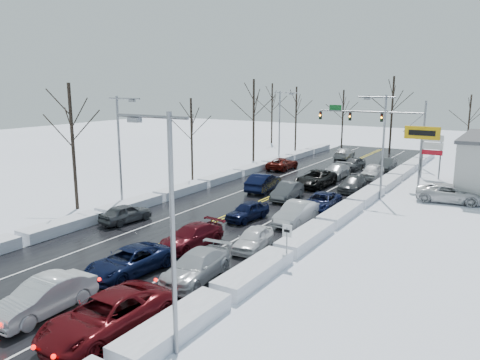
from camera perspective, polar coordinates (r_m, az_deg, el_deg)
The scene contains 42 objects.
ground at distance 37.00m, azimuth -0.34°, elevation -3.88°, with size 160.00×160.00×0.00m, color white.
road_surface at distance 38.65m, azimuth 1.23°, elevation -3.20°, with size 14.00×84.00×0.01m, color black.
snow_bank_left at distance 42.87m, azimuth -7.57°, elevation -1.82°, with size 1.57×72.00×0.74m, color white.
snow_bank_right at distance 35.57m, azimuth 11.89°, elevation -4.78°, with size 1.57×72.00×0.74m, color white.
traffic_signal_mast at distance 60.42m, azimuth 16.83°, elevation 6.95°, with size 13.28×0.39×8.00m.
tires_plus_sign at distance 47.26m, azimuth 21.29°, elevation 4.89°, with size 3.20×0.34×6.00m.
used_vehicles_sign at distance 53.33m, azimuth 22.35°, elevation 3.68°, with size 2.20×0.22×4.65m.
speed_limit_sign at distance 26.02m, azimuth 5.74°, elevation -6.95°, with size 0.55×0.09×2.35m.
streetlight_se at distance 16.81m, azimuth -8.80°, elevation -4.36°, with size 3.20×0.25×9.00m.
streetlight_ne at distance 41.87m, azimuth 16.84°, elevation 4.85°, with size 3.20×0.25×9.00m.
streetlight_sw at distance 38.04m, azimuth -14.32°, elevation 4.35°, with size 3.20×0.25×9.00m.
streetlight_nw at distance 60.84m, azimuth 5.01°, elevation 7.27°, with size 3.20×0.25×9.00m.
tree_left_b at distance 38.95m, azimuth -19.88°, elevation 6.66°, with size 4.00×4.00×10.00m.
tree_left_c at distance 48.38m, azimuth -5.95°, elevation 6.88°, with size 3.40×3.40×8.50m.
tree_left_d at distance 60.33m, azimuth 1.68°, elevation 9.20°, with size 4.20×4.20×10.50m.
tree_left_e at distance 70.84m, azimuth 6.87°, elevation 8.92°, with size 3.80×3.80×9.50m.
tree_far_a at distance 79.39m, azimuth 3.93°, elevation 9.51°, with size 4.00×4.00×10.00m.
tree_far_b at distance 75.55m, azimuth 12.46°, elevation 8.63°, with size 3.60×3.60×9.00m.
tree_far_c at distance 71.32m, azimuth 18.12°, elevation 9.30°, with size 4.40×4.40×11.00m.
tree_far_d at distance 71.20m, azimuth 26.21°, elevation 7.27°, with size 3.40×3.40×8.50m.
queued_car_1 at distance 23.02m, azimuth -22.64°, elevation -14.80°, with size 1.66×4.75×1.57m, color silver.
queued_car_2 at distance 26.02m, azimuth -13.33°, elevation -11.06°, with size 2.31×5.02×1.40m, color black.
queued_car_3 at distance 29.44m, azimuth -5.88°, elevation -8.08°, with size 1.90×4.68×1.36m, color #490911.
queued_car_4 at distance 34.89m, azimuth 0.92°, elevation -4.85°, with size 1.59×3.95×1.34m, color black.
queued_car_5 at distance 41.07m, azimuth 5.77°, elevation -2.37°, with size 1.57×4.49×1.48m, color #434649.
queued_car_6 at distance 46.62m, azimuth 9.18°, elevation -0.77°, with size 2.63×5.70×1.58m, color black.
queued_car_7 at distance 51.29m, azimuth 11.58°, elevation 0.27°, with size 2.04×5.03×1.46m, color #A3A7AB.
queued_car_8 at distance 56.49m, azimuth 13.59°, elevation 1.22°, with size 1.75×4.35×1.48m, color #3F4244.
queued_car_10 at distance 20.56m, azimuth -15.82°, elevation -17.63°, with size 2.68×5.82×1.62m, color #500A0F.
queued_car_11 at distance 24.80m, azimuth -5.35°, elevation -11.95°, with size 2.00×4.92×1.43m, color #AEB1B6.
queued_car_12 at distance 28.90m, azimuth 1.61°, elevation -8.41°, with size 1.57×3.90×1.33m, color white.
queued_car_13 at distance 34.22m, azimuth 6.84°, elevation -5.27°, with size 1.66×4.75×1.57m, color silver.
queued_car_14 at distance 38.10m, azimuth 9.84°, elevation -3.60°, with size 2.25×4.89×1.36m, color black.
queued_car_15 at distance 45.40m, azimuth 13.52°, elevation -1.28°, with size 1.89×4.65×1.35m, color #393B3E.
queued_car_16 at distance 51.81m, azimuth 15.77°, elevation 0.18°, with size 1.82×4.53×1.54m, color silver.
queued_car_17 at distance 57.67m, azimuth 17.48°, elevation 1.21°, with size 1.42×4.07×1.34m, color #404346.
oncoming_car_0 at distance 44.20m, azimuth 2.87°, elevation -1.32°, with size 1.76×5.05×1.66m, color black.
oncoming_car_1 at distance 55.46m, azimuth 5.21°, elevation 1.31°, with size 2.27×4.91×1.37m, color #53100B.
oncoming_car_2 at distance 64.73m, azimuth 12.56°, elevation 2.57°, with size 2.04×5.01×1.45m, color #BDBDBF.
oncoming_car_3 at distance 35.27m, azimuth -13.71°, elevation -5.00°, with size 1.61×4.00×1.36m, color #46494C.
parked_car_0 at distance 43.74m, azimuth 24.19°, elevation -2.49°, with size 2.56×5.56×1.55m, color silver.
parked_car_2 at distance 52.80m, azimuth 26.78°, elevation -0.43°, with size 2.01×4.99×1.70m, color black.
Camera 1 is at (18.83, -30.26, 9.91)m, focal length 35.00 mm.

